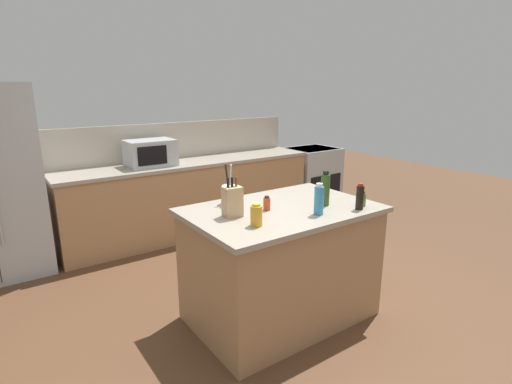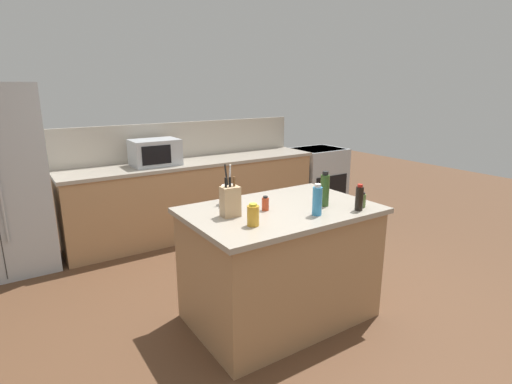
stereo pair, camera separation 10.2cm
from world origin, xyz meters
The scene contains 14 objects.
ground_plane centered at (0.00, 0.00, 0.00)m, with size 14.00×14.00×0.00m, color brown.
back_counter_run centered at (0.30, 2.20, 0.47)m, with size 3.28×0.66×0.94m.
wall_backsplash centered at (0.30, 2.52, 1.17)m, with size 3.24×0.03×0.46m, color #B2A899.
kitchen_island centered at (0.00, 0.00, 0.47)m, with size 1.46×0.97×0.94m.
range_oven centered at (2.36, 2.20, 0.47)m, with size 0.76×0.65×0.92m.
microwave centered at (-0.22, 2.20, 1.09)m, with size 0.55×0.39×0.31m.
knife_block centered at (-0.42, 0.04, 1.05)m, with size 0.14×0.11×0.29m.
utensil_crock centered at (-0.27, 0.33, 1.02)m, with size 0.12×0.12×0.32m.
olive_oil_bottle centered at (0.32, -0.14, 1.07)m, with size 0.07×0.07×0.28m.
honey_jar centered at (-0.40, -0.22, 1.01)m, with size 0.08×0.08×0.16m.
soy_sauce_bottle centered at (0.46, -0.37, 1.04)m, with size 0.06×0.06×0.20m.
spice_jar_oregano centered at (0.55, -0.33, 0.99)m, with size 0.05×0.05×0.12m.
spice_jar_paprika centered at (-0.13, 0.02, 0.99)m, with size 0.05×0.05×0.11m.
dish_soap_bottle centered at (0.12, -0.28, 1.05)m, with size 0.07×0.07×0.23m.
Camera 1 is at (-1.86, -2.30, 1.86)m, focal length 28.00 mm.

